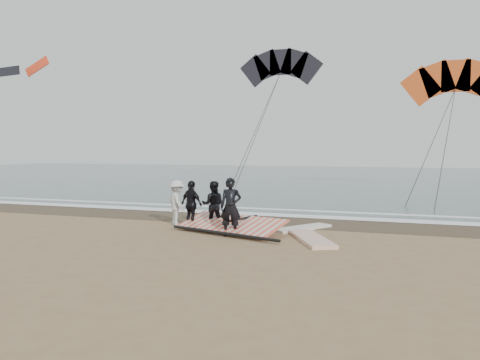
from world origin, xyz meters
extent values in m
plane|color=#8C704C|center=(0.00, 0.00, 0.00)|extent=(120.00, 120.00, 0.00)
cube|color=#233838|center=(0.00, 33.00, 0.01)|extent=(120.00, 54.00, 0.02)
cube|color=#4C3D2B|center=(0.00, 4.50, 0.01)|extent=(120.00, 2.80, 0.01)
cube|color=white|center=(0.00, 5.90, 0.03)|extent=(120.00, 0.90, 0.01)
cube|color=white|center=(0.00, 7.60, 0.03)|extent=(120.00, 0.45, 0.01)
imported|color=black|center=(-0.89, 1.15, 0.90)|extent=(0.74, 0.57, 1.80)
cube|color=white|center=(1.58, 1.23, 0.05)|extent=(1.83, 2.65, 0.10)
cube|color=beige|center=(0.95, 3.01, 0.05)|extent=(1.75, 2.16, 0.09)
imported|color=black|center=(-1.94, 2.32, 0.80)|extent=(0.92, 0.81, 1.59)
imported|color=black|center=(-2.64, 2.12, 0.80)|extent=(1.02, 0.71, 1.60)
imported|color=beige|center=(-3.34, 2.42, 0.80)|extent=(1.16, 1.13, 1.59)
cube|color=black|center=(-1.27, 2.32, 0.05)|extent=(2.47, 1.30, 0.09)
cube|color=#DF4625|center=(-1.07, 1.72, 0.30)|extent=(3.78, 2.39, 0.37)
cylinder|color=black|center=(-1.07, 0.94, 0.11)|extent=(3.91, 1.35, 0.09)
cylinder|color=black|center=(-0.77, 1.72, 0.45)|extent=(0.62, 1.70, 0.07)
cylinder|color=#262626|center=(5.75, 15.51, 3.27)|extent=(0.04, 0.04, 12.41)
cylinder|color=#262626|center=(6.32, 14.83, 3.27)|extent=(0.04, 0.04, 13.33)
cylinder|color=#262626|center=(-4.84, 17.82, 4.38)|extent=(0.04, 0.04, 15.47)
cylinder|color=#262626|center=(-4.91, 17.62, 4.38)|extent=(0.04, 0.04, 15.80)
cube|color=#ED3C1B|center=(-32.30, 28.00, 11.35)|extent=(3.10, 0.12, 2.07)
cube|color=black|center=(-34.27, 26.00, 10.63)|extent=(3.04, 0.12, 1.04)
camera|label=1|loc=(3.97, -12.19, 2.66)|focal=35.00mm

